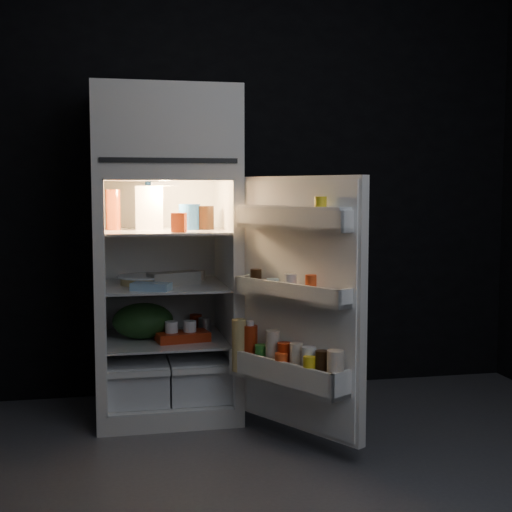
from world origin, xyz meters
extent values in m
cube|color=#55555B|center=(0.00, 0.00, 0.00)|extent=(4.00, 3.40, 0.00)
cube|color=black|center=(0.00, 1.70, 1.35)|extent=(4.00, 0.00, 2.70)
cube|color=white|center=(-0.27, 1.30, 0.05)|extent=(0.76, 0.70, 0.10)
cube|color=white|center=(-0.63, 1.30, 0.70)|extent=(0.05, 0.70, 1.20)
cube|color=white|center=(0.08, 1.30, 0.70)|extent=(0.05, 0.70, 1.20)
cube|color=white|center=(-0.27, 1.62, 0.70)|extent=(0.66, 0.05, 1.20)
cube|color=white|center=(-0.27, 1.30, 1.33)|extent=(0.76, 0.70, 0.06)
cube|color=white|center=(-0.27, 1.30, 1.57)|extent=(0.76, 0.70, 0.42)
cube|color=black|center=(-0.27, 0.95, 1.39)|extent=(0.68, 0.01, 0.02)
cube|color=white|center=(-0.60, 1.28, 0.70)|extent=(0.01, 0.65, 1.20)
cube|color=white|center=(0.05, 1.28, 0.70)|extent=(0.01, 0.65, 1.20)
cube|color=white|center=(-0.27, 1.28, 1.30)|extent=(0.66, 0.65, 0.01)
cube|color=white|center=(-0.27, 1.28, 0.10)|extent=(0.66, 0.65, 0.01)
cube|color=white|center=(-0.27, 1.28, 1.02)|extent=(0.65, 0.63, 0.01)
cube|color=white|center=(-0.27, 1.28, 0.72)|extent=(0.65, 0.63, 0.01)
cube|color=white|center=(-0.27, 1.28, 0.42)|extent=(0.65, 0.63, 0.01)
cube|color=white|center=(-0.44, 1.30, 0.22)|extent=(0.32, 0.59, 0.22)
cube|color=white|center=(-0.11, 1.30, 0.22)|extent=(0.32, 0.59, 0.22)
cube|color=white|center=(-0.44, 0.97, 0.31)|extent=(0.32, 0.02, 0.03)
cube|color=white|center=(-0.11, 0.97, 0.31)|extent=(0.32, 0.02, 0.03)
cube|color=#FFE5B2|center=(-0.27, 1.23, 1.28)|extent=(0.14, 0.14, 0.02)
cube|color=white|center=(0.32, 0.64, 0.70)|extent=(0.43, 0.68, 1.22)
cube|color=white|center=(0.30, 0.62, 0.70)|extent=(0.37, 0.62, 1.18)
cube|color=white|center=(0.26, 0.60, 1.07)|extent=(0.43, 0.63, 0.02)
cube|color=white|center=(0.23, 0.58, 1.11)|extent=(0.37, 0.59, 0.10)
cube|color=white|center=(0.43, 0.32, 1.11)|extent=(0.09, 0.06, 0.10)
cube|color=white|center=(0.09, 0.88, 1.11)|extent=(0.09, 0.06, 0.10)
cube|color=white|center=(0.26, 0.60, 0.73)|extent=(0.43, 0.64, 0.02)
cube|color=white|center=(0.22, 0.58, 0.77)|extent=(0.37, 0.59, 0.09)
cube|color=white|center=(0.43, 0.31, 0.77)|extent=(0.10, 0.07, 0.09)
cube|color=white|center=(0.09, 0.88, 0.77)|extent=(0.10, 0.07, 0.09)
cube|color=white|center=(0.24, 0.59, 0.33)|extent=(0.47, 0.66, 0.02)
cube|color=white|center=(0.19, 0.56, 0.38)|extent=(0.37, 0.59, 0.13)
cube|color=white|center=(0.41, 0.30, 0.38)|extent=(0.13, 0.09, 0.13)
cube|color=white|center=(0.07, 0.87, 0.38)|extent=(0.13, 0.09, 0.13)
cube|color=white|center=(0.26, 0.60, 1.16)|extent=(0.42, 0.61, 0.02)
cylinder|color=yellow|center=(0.35, 0.45, 1.15)|extent=(0.08, 0.08, 0.14)
cylinder|color=#1D51A1|center=(0.17, 0.76, 1.12)|extent=(0.08, 0.08, 0.09)
cylinder|color=#D64519|center=(0.32, 0.49, 0.80)|extent=(0.07, 0.07, 0.11)
cylinder|color=silver|center=(0.26, 0.60, 0.80)|extent=(0.08, 0.08, 0.11)
cylinder|color=#81A8C8|center=(0.20, 0.70, 0.78)|extent=(0.08, 0.08, 0.07)
cylinder|color=black|center=(0.13, 0.80, 0.80)|extent=(0.08, 0.08, 0.11)
cylinder|color=beige|center=(0.39, 0.33, 0.44)|extent=(0.10, 0.10, 0.20)
cylinder|color=black|center=(0.35, 0.40, 0.43)|extent=(0.08, 0.08, 0.18)
cylinder|color=white|center=(0.31, 0.47, 0.43)|extent=(0.09, 0.09, 0.19)
cylinder|color=beige|center=(0.27, 0.54, 0.44)|extent=(0.09, 0.09, 0.19)
cylinder|color=#A3280E|center=(0.23, 0.61, 0.43)|extent=(0.09, 0.09, 0.18)
cylinder|color=beige|center=(0.19, 0.67, 0.45)|extent=(0.09, 0.09, 0.23)
cylinder|color=#338C33|center=(0.15, 0.74, 0.41)|extent=(0.09, 0.09, 0.15)
cylinder|color=#A3280E|center=(0.11, 0.81, 0.45)|extent=(0.10, 0.10, 0.23)
cylinder|color=yellow|center=(0.30, 0.41, 0.42)|extent=(0.08, 0.08, 0.16)
cylinder|color=#D64519|center=(0.21, 0.57, 0.41)|extent=(0.08, 0.08, 0.14)
cylinder|color=tan|center=(0.05, 0.82, 0.47)|extent=(0.10, 0.10, 0.26)
cylinder|color=white|center=(0.11, 0.81, 0.58)|extent=(0.05, 0.05, 0.02)
cube|color=white|center=(-0.35, 1.36, 1.15)|extent=(0.16, 0.16, 0.24)
cylinder|color=#1D51A1|center=(-0.14, 1.29, 1.10)|extent=(0.12, 0.12, 0.14)
cylinder|color=black|center=(-0.05, 1.28, 1.09)|extent=(0.11, 0.11, 0.13)
cylinder|color=#B3471C|center=(-0.55, 1.34, 1.14)|extent=(0.10, 0.10, 0.22)
cube|color=#D64519|center=(-0.22, 1.06, 1.08)|extent=(0.09, 0.08, 0.10)
cube|color=gray|center=(-0.23, 1.26, 0.76)|extent=(0.30, 0.20, 0.07)
cylinder|color=tan|center=(-0.38, 1.31, 0.75)|extent=(0.35, 0.35, 0.04)
cube|color=#81A8C8|center=(-0.37, 1.06, 0.75)|extent=(0.22, 0.17, 0.04)
cube|color=beige|center=(-0.09, 1.46, 0.75)|extent=(0.14, 0.12, 0.05)
ellipsoid|color=#193815|center=(-0.40, 1.30, 0.52)|extent=(0.39, 0.36, 0.20)
cube|color=#A3280E|center=(-0.19, 1.18, 0.45)|extent=(0.30, 0.19, 0.05)
cylinder|color=#A3280E|center=(-0.08, 1.48, 0.47)|extent=(0.09, 0.09, 0.09)
cylinder|color=silver|center=(-0.05, 1.37, 0.47)|extent=(0.09, 0.09, 0.09)
camera|label=1|loc=(-0.58, -2.62, 1.25)|focal=50.00mm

